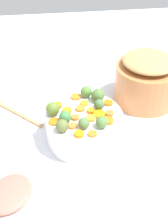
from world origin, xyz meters
TOP-DOWN VIEW (x-y plane):
  - tabletop at (0.00, 0.00)m, footprint 2.40×2.40m
  - serving_bowl_carrots at (-0.01, -0.04)m, footprint 0.24×0.24m
  - metal_pot at (-0.27, -0.23)m, footprint 0.23×0.23m
  - stuffing_mound at (-0.27, -0.23)m, footprint 0.19×0.19m
  - carrot_slice_0 at (-0.07, -0.00)m, footprint 0.05×0.05m
  - carrot_slice_1 at (-0.06, -0.03)m, footprint 0.05×0.05m
  - carrot_slice_2 at (0.03, 0.01)m, footprint 0.03×0.03m
  - carrot_slice_3 at (0.09, -0.02)m, footprint 0.05×0.05m
  - carrot_slice_4 at (0.04, -0.06)m, footprint 0.04×0.04m
  - carrot_slice_5 at (-0.03, -0.05)m, footprint 0.03×0.03m
  - carrot_slice_6 at (-0.09, -0.09)m, footprint 0.04×0.04m
  - carrot_slice_7 at (-0.03, -0.02)m, footprint 0.04×0.04m
  - carrot_slice_8 at (-0.02, 0.05)m, footprint 0.03×0.03m
  - carrot_slice_9 at (0.07, -0.09)m, footprint 0.04×0.04m
  - carrot_slice_10 at (0.02, 0.05)m, footprint 0.03×0.03m
  - carrot_slice_11 at (0.01, -0.14)m, footprint 0.05×0.05m
  - carrot_slice_12 at (0.00, -0.07)m, footprint 0.04×0.04m
  - carrot_slice_13 at (-0.02, -0.10)m, footprint 0.03×0.03m
  - carrot_slice_14 at (-0.09, -0.03)m, footprint 0.04×0.04m
  - carrot_slice_15 at (0.02, -0.03)m, footprint 0.03×0.03m
  - brussels_sprout_0 at (0.05, -0.02)m, footprint 0.04×0.04m
  - brussels_sprout_1 at (-0.06, -0.11)m, footprint 0.04×0.04m
  - brussels_sprout_2 at (-0.03, -0.14)m, footprint 0.04×0.04m
  - brussels_sprout_3 at (0.06, 0.02)m, footprint 0.04×0.04m
  - brussels_sprout_4 at (-0.06, -0.07)m, footprint 0.03×0.03m
  - brussels_sprout_5 at (-0.05, 0.02)m, footprint 0.04×0.04m
  - brussels_sprout_6 at (-0.00, 0.02)m, footprint 0.03×0.03m
  - brussels_sprout_7 at (0.09, -0.06)m, footprint 0.04×0.04m
  - wooden_spoon at (0.27, -0.25)m, footprint 0.22×0.22m
  - ham_plate at (0.23, 0.17)m, footprint 0.27×0.27m
  - ham_slice_main at (0.22, 0.17)m, footprint 0.17×0.18m

SIDE VIEW (x-z plane):
  - tabletop at x=0.00m, z-range 0.00..0.02m
  - wooden_spoon at x=0.27m, z-range 0.02..0.03m
  - ham_plate at x=0.23m, z-range 0.02..0.03m
  - ham_slice_main at x=0.22m, z-range 0.03..0.06m
  - serving_bowl_carrots at x=-0.01m, z-range 0.02..0.12m
  - metal_pot at x=-0.27m, z-range 0.02..0.17m
  - carrot_slice_3 at x=0.09m, z-range 0.12..0.13m
  - carrot_slice_13 at x=-0.02m, z-range 0.12..0.13m
  - carrot_slice_8 at x=-0.02m, z-range 0.12..0.13m
  - carrot_slice_11 at x=0.01m, z-range 0.12..0.13m
  - carrot_slice_7 at x=-0.03m, z-range 0.12..0.13m
  - carrot_slice_2 at x=0.03m, z-range 0.12..0.13m
  - carrot_slice_1 at x=-0.06m, z-range 0.12..0.13m
  - carrot_slice_6 at x=-0.09m, z-range 0.12..0.13m
  - carrot_slice_14 at x=-0.09m, z-range 0.12..0.13m
  - carrot_slice_12 at x=0.00m, z-range 0.12..0.13m
  - carrot_slice_0 at x=-0.07m, z-range 0.12..0.13m
  - carrot_slice_15 at x=0.02m, z-range 0.12..0.13m
  - carrot_slice_5 at x=-0.03m, z-range 0.12..0.13m
  - carrot_slice_10 at x=0.02m, z-range 0.12..0.13m
  - carrot_slice_9 at x=0.07m, z-range 0.12..0.13m
  - carrot_slice_4 at x=0.04m, z-range 0.12..0.13m
  - brussels_sprout_4 at x=-0.06m, z-range 0.12..0.15m
  - brussels_sprout_6 at x=0.00m, z-range 0.12..0.15m
  - brussels_sprout_5 at x=-0.05m, z-range 0.12..0.16m
  - brussels_sprout_0 at x=0.05m, z-range 0.12..0.16m
  - brussels_sprout_2 at x=-0.03m, z-range 0.12..0.16m
  - brussels_sprout_3 at x=0.06m, z-range 0.12..0.16m
  - brussels_sprout_7 at x=0.09m, z-range 0.12..0.16m
  - brussels_sprout_1 at x=-0.06m, z-range 0.12..0.16m
  - stuffing_mound at x=-0.27m, z-range 0.17..0.21m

